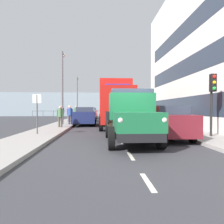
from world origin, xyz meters
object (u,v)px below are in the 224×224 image
lorry_cargo_red (114,103)px  pedestrian_with_bag (62,112)px  pedestrian_strolling (76,112)px  street_sign (37,107)px  lamp_post_far (77,93)px  car_navy_oppositeside_0 (85,116)px  car_black_kerbside_1 (140,117)px  car_silver_oppositeside_1 (89,114)px  traffic_light_near (212,91)px  pedestrian_in_dark_coat (69,112)px  car_maroon_kerbside_near (165,122)px  truck_vintage_green (131,118)px  pedestrian_couple_b (70,113)px  pedestrian_near_railing (60,115)px  car_red_oppositeside_2 (91,113)px  lamp_post_promenade (63,81)px

lorry_cargo_red → pedestrian_with_bag: size_ratio=4.52×
pedestrian_strolling → street_sign: street_sign is taller
pedestrian_with_bag → lamp_post_far: size_ratio=0.29×
car_navy_oppositeside_0 → car_black_kerbside_1: bearing=155.9°
car_silver_oppositeside_1 → traffic_light_near: traffic_light_near is taller
traffic_light_near → pedestrian_in_dark_coat: bearing=-51.5°
traffic_light_near → car_navy_oppositeside_0: bearing=-51.4°
pedestrian_in_dark_coat → pedestrian_strolling: (-0.18, -4.46, 0.01)m
car_maroon_kerbside_near → car_silver_oppositeside_1: (4.78, -14.42, -0.00)m
pedestrian_in_dark_coat → pedestrian_strolling: pedestrian_strolling is taller
pedestrian_strolling → lamp_post_far: (0.27, -4.12, 2.64)m
pedestrian_with_bag → pedestrian_strolling: 3.17m
truck_vintage_green → pedestrian_in_dark_coat: size_ratio=3.19×
pedestrian_in_dark_coat → truck_vintage_green: bearing=110.7°
lorry_cargo_red → lamp_post_far: size_ratio=1.33×
car_silver_oppositeside_1 → truck_vintage_green: bearing=99.9°
truck_vintage_green → pedestrian_couple_b: (4.09, -9.30, -0.04)m
car_silver_oppositeside_1 → pedestrian_with_bag: (2.91, 1.98, 0.33)m
car_black_kerbside_1 → pedestrian_near_railing: (6.47, 1.08, 0.21)m
car_silver_oppositeside_1 → pedestrian_in_dark_coat: (1.86, 3.51, 0.30)m
truck_vintage_green → pedestrian_with_bag: 14.95m
truck_vintage_green → pedestrian_with_bag: (5.68, -13.83, 0.05)m
car_red_oppositeside_2 → pedestrian_near_railing: size_ratio=2.55×
pedestrian_couple_b → pedestrian_strolling: 7.46m
car_maroon_kerbside_near → lamp_post_promenade: size_ratio=0.68×
pedestrian_with_bag → traffic_light_near: traffic_light_near is taller
lorry_cargo_red → pedestrian_couple_b: size_ratio=4.87×
car_maroon_kerbside_near → car_silver_oppositeside_1: size_ratio=1.06×
truck_vintage_green → street_sign: truck_vintage_green is taller
traffic_light_near → car_red_oppositeside_2: bearing=-71.6°
truck_vintage_green → traffic_light_near: 4.66m
pedestrian_couple_b → car_maroon_kerbside_near: bearing=127.7°
car_maroon_kerbside_near → pedestrian_near_railing: (6.47, -5.31, 0.20)m
car_navy_oppositeside_0 → pedestrian_couple_b: pedestrian_couple_b is taller
truck_vintage_green → lamp_post_promenade: (4.81, -9.68, 2.93)m
car_black_kerbside_1 → pedestrian_couple_b: pedestrian_couple_b is taller
pedestrian_couple_b → street_sign: bearing=82.3°
car_black_kerbside_1 → car_silver_oppositeside_1: (4.78, -8.03, -0.00)m
lamp_post_promenade → lamp_post_far: lamp_post_promenade is taller
car_maroon_kerbside_near → street_sign: (6.99, -1.31, 0.79)m
pedestrian_near_railing → pedestrian_strolling: (-0.01, -10.05, 0.11)m
lamp_post_far → pedestrian_strolling: bearing=93.7°
pedestrian_strolling → lamp_post_promenade: (0.36, 7.07, 2.90)m
car_black_kerbside_1 → pedestrian_in_dark_coat: pedestrian_in_dark_coat is taller
lorry_cargo_red → car_silver_oppositeside_1: lorry_cargo_red is taller
car_silver_oppositeside_1 → pedestrian_strolling: bearing=-29.2°
car_black_kerbside_1 → traffic_light_near: 7.37m
pedestrian_in_dark_coat → car_black_kerbside_1: bearing=145.8°
car_red_oppositeside_2 → lamp_post_promenade: bearing=80.9°
pedestrian_in_dark_coat → lamp_post_far: 8.97m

